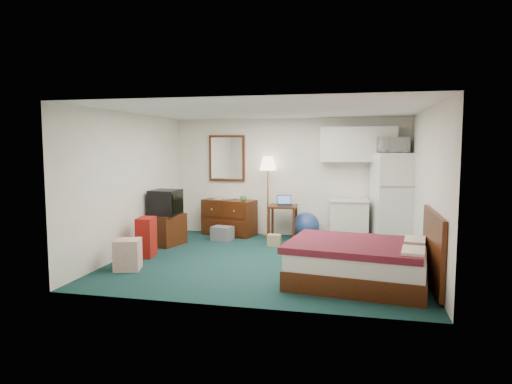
% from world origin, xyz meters
% --- Properties ---
extents(floor, '(5.00, 4.50, 0.01)m').
position_xyz_m(floor, '(0.00, 0.00, 0.00)').
color(floor, black).
rests_on(floor, ground).
extents(ceiling, '(5.00, 4.50, 0.01)m').
position_xyz_m(ceiling, '(0.00, 0.00, 2.50)').
color(ceiling, beige).
rests_on(ceiling, walls).
extents(walls, '(5.01, 4.51, 2.50)m').
position_xyz_m(walls, '(0.00, 0.00, 1.25)').
color(walls, beige).
rests_on(walls, floor).
extents(mirror, '(0.80, 0.06, 1.00)m').
position_xyz_m(mirror, '(-1.35, 2.22, 1.65)').
color(mirror, white).
rests_on(mirror, walls).
extents(upper_cabinets, '(1.50, 0.35, 0.70)m').
position_xyz_m(upper_cabinets, '(1.45, 2.08, 1.95)').
color(upper_cabinets, silver).
rests_on(upper_cabinets, walls).
extents(headboard, '(0.06, 1.56, 1.00)m').
position_xyz_m(headboard, '(2.46, -1.00, 0.55)').
color(headboard, black).
rests_on(headboard, walls).
extents(dresser, '(1.22, 0.79, 0.77)m').
position_xyz_m(dresser, '(-1.24, 1.98, 0.38)').
color(dresser, black).
rests_on(dresser, floor).
extents(floor_lamp, '(0.44, 0.44, 1.70)m').
position_xyz_m(floor_lamp, '(-0.40, 2.05, 0.85)').
color(floor_lamp, '#C38841').
rests_on(floor_lamp, floor).
extents(desk, '(0.58, 0.58, 0.71)m').
position_xyz_m(desk, '(-0.03, 1.75, 0.36)').
color(desk, black).
rests_on(desk, floor).
extents(exercise_ball, '(0.69, 0.69, 0.55)m').
position_xyz_m(exercise_ball, '(0.43, 1.96, 0.27)').
color(exercise_ball, navy).
rests_on(exercise_ball, floor).
extents(kitchen_counter, '(0.80, 0.64, 0.82)m').
position_xyz_m(kitchen_counter, '(1.28, 1.91, 0.41)').
color(kitchen_counter, silver).
rests_on(kitchen_counter, floor).
extents(fridge, '(0.88, 0.88, 1.79)m').
position_xyz_m(fridge, '(2.13, 1.88, 0.89)').
color(fridge, white).
rests_on(fridge, floor).
extents(bed, '(2.01, 1.67, 0.59)m').
position_xyz_m(bed, '(1.48, -1.00, 0.29)').
color(bed, '#410D15').
rests_on(bed, floor).
extents(tv_stand, '(0.75, 0.79, 0.60)m').
position_xyz_m(tv_stand, '(-2.21, 0.79, 0.30)').
color(tv_stand, black).
rests_on(tv_stand, floor).
extents(suitcase, '(0.32, 0.46, 0.69)m').
position_xyz_m(suitcase, '(-2.12, -0.18, 0.34)').
color(suitcase, '#871202').
rests_on(suitcase, floor).
extents(retail_box, '(0.47, 0.47, 0.48)m').
position_xyz_m(retail_box, '(-2.03, -1.02, 0.24)').
color(retail_box, white).
rests_on(retail_box, floor).
extents(file_bin, '(0.46, 0.39, 0.28)m').
position_xyz_m(file_bin, '(-1.22, 1.41, 0.14)').
color(file_bin, slate).
rests_on(file_bin, floor).
extents(cardboard_box_a, '(0.26, 0.22, 0.21)m').
position_xyz_m(cardboard_box_a, '(-0.10, 1.16, 0.11)').
color(cardboard_box_a, '#8C7856').
rests_on(cardboard_box_a, floor).
extents(cardboard_box_b, '(0.30, 0.32, 0.27)m').
position_xyz_m(cardboard_box_b, '(0.72, 1.36, 0.13)').
color(cardboard_box_b, '#8C7856').
rests_on(cardboard_box_b, floor).
extents(laptop, '(0.35, 0.31, 0.20)m').
position_xyz_m(laptop, '(0.02, 1.70, 0.81)').
color(laptop, black).
rests_on(laptop, desk).
extents(crt_tv, '(0.55, 0.59, 0.48)m').
position_xyz_m(crt_tv, '(-2.16, 0.75, 0.84)').
color(crt_tv, black).
rests_on(crt_tv, tv_stand).
extents(microwave, '(0.63, 0.48, 0.38)m').
position_xyz_m(microwave, '(2.09, 1.89, 1.98)').
color(microwave, white).
rests_on(microwave, fridge).
extents(book_a, '(0.13, 0.09, 0.20)m').
position_xyz_m(book_a, '(-1.52, 2.02, 0.86)').
color(book_a, '#8C7856').
rests_on(book_a, dresser).
extents(book_b, '(0.18, 0.06, 0.24)m').
position_xyz_m(book_b, '(-1.33, 2.09, 0.89)').
color(book_b, '#8C7856').
rests_on(book_b, dresser).
extents(mug, '(0.16, 0.14, 0.13)m').
position_xyz_m(mug, '(-0.88, 1.82, 0.83)').
color(mug, '#4E813A').
rests_on(mug, dresser).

